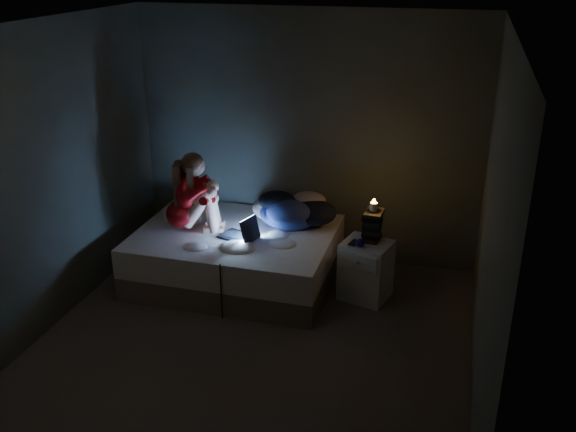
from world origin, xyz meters
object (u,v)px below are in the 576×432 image
at_px(woman, 181,192).
at_px(candle, 374,208).
at_px(laptop, 238,226).
at_px(nightstand, 366,270).
at_px(phone, 355,244).
at_px(bed, 236,256).

height_order(woman, candle, woman).
relative_size(laptop, candle, 4.40).
bearing_deg(laptop, woman, -165.41).
xyz_separation_m(nightstand, phone, (-0.10, -0.07, 0.29)).
distance_m(bed, woman, 0.84).
bearing_deg(bed, candle, 3.48).
bearing_deg(nightstand, phone, -129.36).
bearing_deg(laptop, nightstand, 24.43).
relative_size(woman, laptop, 2.27).
distance_m(woman, laptop, 0.65).
relative_size(woman, nightstand, 1.39).
bearing_deg(bed, laptop, -58.96).
height_order(bed, candle, candle).
xyz_separation_m(woman, candle, (1.85, 0.16, -0.03)).
height_order(bed, laptop, laptop).
relative_size(bed, nightstand, 3.33).
xyz_separation_m(woman, laptop, (0.59, -0.04, -0.28)).
relative_size(bed, laptop, 5.44).
bearing_deg(woman, bed, -5.80).
distance_m(nightstand, candle, 0.62).
bearing_deg(candle, phone, -129.25).
height_order(laptop, nightstand, laptop).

